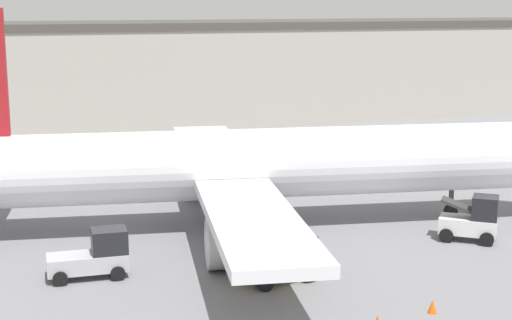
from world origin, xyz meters
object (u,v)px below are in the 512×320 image
airplane (238,166)px  baggage_tug (95,256)px  safety_cone_near (432,306)px  belt_loader_truck (473,220)px  pushback_tug (284,259)px

airplane → baggage_tug: (-8.19, -5.43, -2.37)m
airplane → safety_cone_near: size_ratio=68.85×
airplane → belt_loader_truck: bearing=-21.0°
baggage_tug → pushback_tug: baggage_tug is taller
baggage_tug → safety_cone_near: bearing=-32.5°
baggage_tug → pushback_tug: size_ratio=1.02×
airplane → safety_cone_near: bearing=-66.0°
airplane → belt_loader_truck: airplane is taller
airplane → pushback_tug: (-0.46, -8.33, -2.42)m
airplane → baggage_tug: size_ratio=10.75×
belt_loader_truck → safety_cone_near: bearing=-94.0°
belt_loader_truck → safety_cone_near: (-6.81, -7.65, -0.80)m
airplane → safety_cone_near: airplane is taller
baggage_tug → pushback_tug: (7.73, -2.90, -0.05)m
baggage_tug → belt_loader_truck: size_ratio=1.12×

